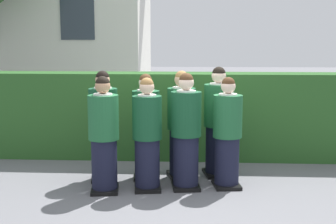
{
  "coord_description": "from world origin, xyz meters",
  "views": [
    {
      "loc": [
        0.38,
        -6.24,
        2.07
      ],
      "look_at": [
        0.0,
        0.28,
        1.05
      ],
      "focal_mm": 49.25,
      "sensor_mm": 36.0,
      "label": 1
    }
  ],
  "objects_px": {
    "student_front_row_1": "(147,137)",
    "student_front_row_3": "(227,135)",
    "student_rear_row_0": "(104,128)",
    "student_rear_row_2": "(181,127)",
    "student_front_row_0": "(104,137)",
    "student_rear_row_1": "(146,129)",
    "student_rear_row_3": "(218,124)",
    "student_front_row_2": "(186,134)"
  },
  "relations": [
    {
      "from": "student_rear_row_2",
      "to": "student_rear_row_0",
      "type": "bearing_deg",
      "value": -170.77
    },
    {
      "from": "student_front_row_3",
      "to": "student_rear_row_0",
      "type": "bearing_deg",
      "value": 172.16
    },
    {
      "from": "student_rear_row_0",
      "to": "student_rear_row_2",
      "type": "relative_size",
      "value": 1.0
    },
    {
      "from": "student_front_row_3",
      "to": "student_rear_row_2",
      "type": "bearing_deg",
      "value": 146.6
    },
    {
      "from": "student_front_row_2",
      "to": "student_front_row_3",
      "type": "xyz_separation_m",
      "value": [
        0.58,
        0.08,
        -0.03
      ]
    },
    {
      "from": "student_rear_row_1",
      "to": "student_rear_row_3",
      "type": "bearing_deg",
      "value": 10.75
    },
    {
      "from": "student_rear_row_3",
      "to": "student_rear_row_1",
      "type": "bearing_deg",
      "value": -169.25
    },
    {
      "from": "student_front_row_1",
      "to": "student_rear_row_1",
      "type": "xyz_separation_m",
      "value": [
        -0.07,
        0.55,
        0.01
      ]
    },
    {
      "from": "student_front_row_2",
      "to": "student_rear_row_3",
      "type": "distance_m",
      "value": 0.81
    },
    {
      "from": "student_front_row_1",
      "to": "student_rear_row_2",
      "type": "distance_m",
      "value": 0.77
    },
    {
      "from": "student_front_row_2",
      "to": "student_rear_row_0",
      "type": "height_order",
      "value": "student_rear_row_0"
    },
    {
      "from": "student_rear_row_1",
      "to": "student_rear_row_3",
      "type": "distance_m",
      "value": 1.11
    },
    {
      "from": "student_front_row_1",
      "to": "student_front_row_2",
      "type": "height_order",
      "value": "student_front_row_2"
    },
    {
      "from": "student_front_row_3",
      "to": "student_rear_row_0",
      "type": "distance_m",
      "value": 1.83
    },
    {
      "from": "student_front_row_0",
      "to": "student_rear_row_3",
      "type": "relative_size",
      "value": 0.95
    },
    {
      "from": "student_front_row_2",
      "to": "student_rear_row_0",
      "type": "xyz_separation_m",
      "value": [
        -1.23,
        0.33,
        0.0
      ]
    },
    {
      "from": "student_front_row_0",
      "to": "student_rear_row_1",
      "type": "xyz_separation_m",
      "value": [
        0.51,
        0.67,
        -0.01
      ]
    },
    {
      "from": "student_rear_row_1",
      "to": "student_rear_row_0",
      "type": "bearing_deg",
      "value": -169.45
    },
    {
      "from": "student_front_row_3",
      "to": "student_front_row_0",
      "type": "bearing_deg",
      "value": -169.85
    },
    {
      "from": "student_front_row_0",
      "to": "student_front_row_3",
      "type": "relative_size",
      "value": 1.02
    },
    {
      "from": "student_front_row_2",
      "to": "student_rear_row_2",
      "type": "relative_size",
      "value": 1.0
    },
    {
      "from": "student_rear_row_0",
      "to": "student_rear_row_1",
      "type": "height_order",
      "value": "student_rear_row_0"
    },
    {
      "from": "student_front_row_2",
      "to": "student_rear_row_3",
      "type": "relative_size",
      "value": 0.97
    },
    {
      "from": "student_rear_row_1",
      "to": "student_rear_row_2",
      "type": "distance_m",
      "value": 0.53
    },
    {
      "from": "student_rear_row_2",
      "to": "student_front_row_1",
      "type": "bearing_deg",
      "value": -126.36
    },
    {
      "from": "student_front_row_1",
      "to": "student_rear_row_2",
      "type": "relative_size",
      "value": 0.97
    },
    {
      "from": "student_front_row_3",
      "to": "student_rear_row_1",
      "type": "bearing_deg",
      "value": 162.96
    },
    {
      "from": "student_front_row_0",
      "to": "student_rear_row_0",
      "type": "height_order",
      "value": "student_rear_row_0"
    },
    {
      "from": "student_front_row_3",
      "to": "student_rear_row_0",
      "type": "xyz_separation_m",
      "value": [
        -1.81,
        0.25,
        0.03
      ]
    },
    {
      "from": "student_front_row_1",
      "to": "student_front_row_3",
      "type": "height_order",
      "value": "student_front_row_1"
    },
    {
      "from": "student_front_row_3",
      "to": "student_front_row_2",
      "type": "bearing_deg",
      "value": -171.86
    },
    {
      "from": "student_front_row_2",
      "to": "student_rear_row_3",
      "type": "bearing_deg",
      "value": 53.85
    },
    {
      "from": "student_front_row_0",
      "to": "student_front_row_1",
      "type": "bearing_deg",
      "value": 11.83
    },
    {
      "from": "student_front_row_2",
      "to": "student_front_row_3",
      "type": "relative_size",
      "value": 1.04
    },
    {
      "from": "student_front_row_0",
      "to": "student_front_row_3",
      "type": "xyz_separation_m",
      "value": [
        1.7,
        0.3,
        -0.01
      ]
    },
    {
      "from": "student_front_row_1",
      "to": "student_rear_row_3",
      "type": "xyz_separation_m",
      "value": [
        1.01,
        0.75,
        0.05
      ]
    },
    {
      "from": "student_front_row_1",
      "to": "student_front_row_3",
      "type": "distance_m",
      "value": 1.13
    },
    {
      "from": "student_front_row_1",
      "to": "student_rear_row_2",
      "type": "bearing_deg",
      "value": 53.64
    },
    {
      "from": "student_rear_row_0",
      "to": "student_front_row_3",
      "type": "bearing_deg",
      "value": -7.84
    },
    {
      "from": "student_front_row_2",
      "to": "student_rear_row_2",
      "type": "distance_m",
      "value": 0.52
    },
    {
      "from": "student_front_row_0",
      "to": "student_rear_row_0",
      "type": "bearing_deg",
      "value": 101.38
    },
    {
      "from": "student_front_row_2",
      "to": "student_rear_row_1",
      "type": "bearing_deg",
      "value": 143.63
    }
  ]
}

